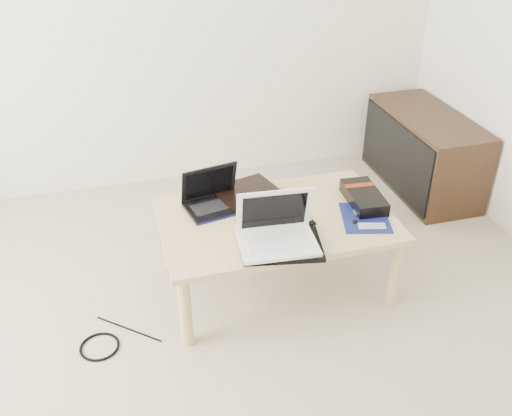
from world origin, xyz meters
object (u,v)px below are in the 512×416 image
object	(u,v)px
media_cabinet	(422,152)
coffee_table	(276,226)
gpu_box	(364,197)
netbook	(214,199)
white_laptop	(277,232)

from	to	relation	value
media_cabinet	coffee_table	bearing A→B (deg)	-149.26
gpu_box	media_cabinet	bearing A→B (deg)	43.19
media_cabinet	netbook	size ratio (longest dim) A/B	2.84
gpu_box	white_laptop	bearing A→B (deg)	-155.96
white_laptop	gpu_box	xyz separation A→B (m)	(0.52, 0.23, -0.04)
coffee_table	white_laptop	bearing A→B (deg)	-106.67
coffee_table	gpu_box	size ratio (longest dim) A/B	3.53
coffee_table	media_cabinet	world-z (taller)	media_cabinet
netbook	gpu_box	size ratio (longest dim) A/B	1.02
netbook	white_laptop	distance (m)	0.44
white_laptop	gpu_box	size ratio (longest dim) A/B	1.13
media_cabinet	gpu_box	distance (m)	1.06
media_cabinet	gpu_box	xyz separation A→B (m)	(-0.76, -0.71, 0.18)
coffee_table	netbook	bearing A→B (deg)	146.68
netbook	white_laptop	world-z (taller)	white_laptop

